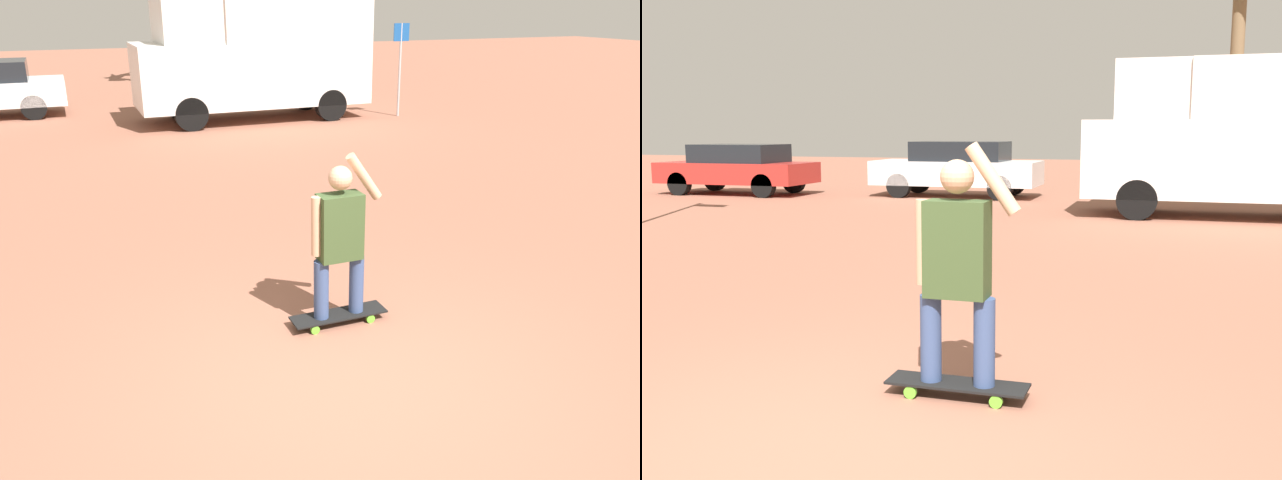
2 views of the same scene
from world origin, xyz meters
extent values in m
plane|color=#935B47|center=(0.00, 0.00, 0.00)|extent=(80.00, 80.00, 0.00)
cube|color=black|center=(0.35, 1.01, 0.09)|extent=(0.93, 0.26, 0.02)
cylinder|color=#66C633|center=(0.07, 0.90, 0.04)|extent=(0.08, 0.03, 0.08)
cylinder|color=#66C633|center=(0.07, 1.12, 0.04)|extent=(0.08, 0.03, 0.08)
cylinder|color=#66C633|center=(0.64, 0.90, 0.04)|extent=(0.08, 0.03, 0.08)
cylinder|color=#66C633|center=(0.64, 1.12, 0.04)|extent=(0.08, 0.03, 0.08)
cylinder|color=#384C7A|center=(0.17, 1.01, 0.39)|extent=(0.14, 0.14, 0.58)
cylinder|color=#384C7A|center=(0.53, 1.01, 0.39)|extent=(0.14, 0.14, 0.58)
cube|color=#384C28|center=(0.35, 1.01, 0.99)|extent=(0.40, 0.22, 0.62)
sphere|color=tan|center=(0.35, 1.01, 1.44)|extent=(0.22, 0.22, 0.22)
cylinder|color=tan|center=(0.12, 1.01, 1.02)|extent=(0.09, 0.09, 0.55)
cylinder|color=tan|center=(0.58, 1.01, 1.43)|extent=(0.36, 0.09, 0.46)
cylinder|color=black|center=(0.97, 11.01, 0.40)|extent=(0.79, 0.28, 0.79)
cylinder|color=black|center=(0.97, 12.86, 0.40)|extent=(0.79, 0.28, 0.79)
cylinder|color=black|center=(4.55, 11.01, 0.40)|extent=(0.79, 0.28, 0.79)
cylinder|color=black|center=(4.55, 12.86, 0.40)|extent=(0.79, 0.28, 0.79)
cube|color=white|center=(0.88, 11.94, 1.17)|extent=(2.03, 2.13, 1.54)
cube|color=black|center=(0.47, 11.94, 1.48)|extent=(0.04, 1.81, 0.77)
cube|color=white|center=(3.77, 11.94, 1.75)|extent=(3.76, 2.13, 2.70)
cube|color=white|center=(1.18, 11.94, 2.52)|extent=(1.42, 1.96, 1.16)
cylinder|color=black|center=(-2.52, 14.03, 0.32)|extent=(0.63, 0.22, 0.63)
cylinder|color=black|center=(-2.52, 15.52, 0.32)|extent=(0.63, 0.22, 0.63)
cylinder|color=#B7B7BC|center=(6.48, 10.93, 1.18)|extent=(0.06, 0.06, 2.36)
cube|color=#19519E|center=(6.48, 10.91, 2.14)|extent=(0.44, 0.02, 0.44)
camera|label=1|loc=(-1.83, -3.84, 2.91)|focal=35.00mm
camera|label=2|loc=(1.66, -3.25, 1.73)|focal=40.00mm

